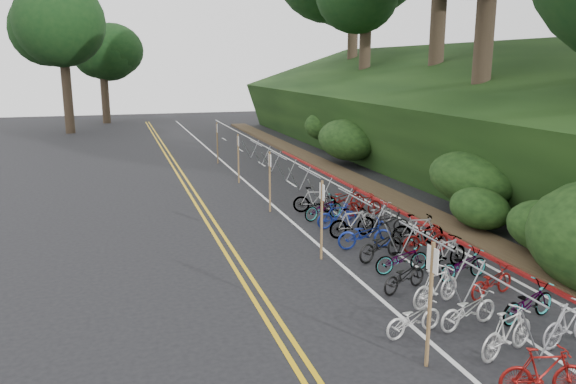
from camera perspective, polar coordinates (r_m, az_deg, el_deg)
name	(u,v)px	position (r m, az deg, el deg)	size (l,w,h in m)	color
ground	(374,333)	(13.20, 8.71, -14.02)	(120.00, 120.00, 0.00)	black
road_markings	(277,217)	(22.27, -1.14, -2.56)	(7.47, 80.00, 0.01)	gold
red_curb	(372,197)	(25.75, 8.57, -0.47)	(0.25, 28.00, 0.10)	maroon
embankment	(433,121)	(34.91, 14.53, 6.95)	(14.30, 48.14, 9.11)	black
bike_rack_front	(500,295)	(13.64, 20.73, -9.77)	(1.16, 2.90, 1.22)	gray
bike_racks_rest	(309,179)	(25.46, 2.16, 1.37)	(1.14, 23.00, 1.17)	gray
signpost_near	(430,297)	(11.50, 14.26, -10.29)	(0.08, 0.40, 2.61)	brown
signposts_rest	(252,165)	(25.63, -3.64, 2.74)	(0.08, 18.40, 2.50)	brown
bike_front	(413,318)	(13.13, 12.63, -12.37)	(1.53, 0.53, 0.81)	beige
bike_valet	(408,247)	(17.55, 12.06, -5.52)	(3.32, 15.31, 1.07)	maroon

